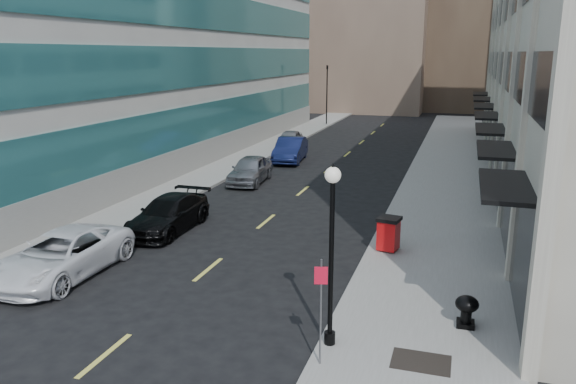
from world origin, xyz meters
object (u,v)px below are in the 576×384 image
Objects in this scene: trash_bin at (389,233)px; car_grey_sedan at (290,140)px; lamppost at (332,241)px; car_blue_sedan at (290,150)px; urn_planter at (467,308)px; car_black_pickup at (169,214)px; car_white_van at (62,255)px; car_silver_sedan at (250,170)px; traffic_signal at (327,69)px; sign_post at (321,299)px.

car_grey_sedan is at bearing 126.73° from trash_bin.
car_blue_sedan is at bearing 109.50° from lamppost.
lamppost is 4.47m from urn_planter.
car_black_pickup is at bearing 155.43° from urn_planter.
car_silver_sedan is (0.94, 15.00, 0.02)m from car_white_van.
car_grey_sedan is 4.85× the size of urn_planter.
lamppost is (8.81, -7.56, 2.19)m from car_black_pickup.
car_white_van is at bearing -95.55° from car_grey_sedan.
traffic_signal reaches higher than car_grey_sedan.
car_grey_sedan is 23.98m from trash_bin.
car_silver_sedan is at bearing 100.30° from sign_post.
sign_post is at bearing -17.01° from car_white_van.
car_silver_sedan is 7.01m from car_blue_sedan.
car_white_van reaches higher than car_black_pickup.
sign_post is (8.50, -25.01, 1.01)m from car_blue_sedan.
sign_post reaches higher than urn_planter.
car_blue_sedan is (0.27, 7.00, 0.05)m from car_silver_sedan.
car_black_pickup is at bearing -98.22° from car_blue_sedan.
urn_planter is (12.11, -5.53, -0.04)m from car_black_pickup.
urn_planter is (13.02, 0.02, -0.08)m from car_white_van.
car_black_pickup is 9.28m from trash_bin.
car_blue_sedan is at bearing 118.23° from urn_planter.
car_white_van is 6.26× the size of urn_planter.
car_grey_sedan reaches higher than urn_planter.
lamppost is (8.50, -24.00, 2.09)m from car_blue_sedan.
car_white_van is at bearing -98.34° from car_silver_sedan.
car_silver_sedan is 12.04m from car_grey_sedan.
traffic_signal is at bearing 86.30° from car_grey_sedan.
traffic_signal is at bearing 92.96° from car_black_pickup.
car_blue_sedan is (0.31, 16.44, 0.11)m from car_black_pickup.
car_silver_sedan is 5.24× the size of urn_planter.
car_grey_sedan is (-0.38, 26.97, -0.04)m from car_white_van.
lamppost reaches higher than urn_planter.
lamppost reaches higher than car_blue_sedan.
sign_post reaches higher than trash_bin.
trash_bin is at bearing 86.34° from lamppost.
car_blue_sedan is 5.75× the size of urn_planter.
car_blue_sedan is 1.06× the size of lamppost.
car_silver_sedan is 19.24m from urn_planter.
car_silver_sedan is 0.91× the size of car_blue_sedan.
sign_post reaches higher than car_white_van.
car_silver_sedan is at bearing 128.87° from urn_planter.
sign_post is at bearing -90.00° from lamppost.
sign_post is at bearing -77.75° from car_grey_sedan.
trash_bin is at bearing -68.68° from car_blue_sedan.
car_blue_sedan is 25.55m from lamppost.
traffic_signal is 1.48× the size of lamppost.
urn_planter is (3.30, 2.02, -2.23)m from lamppost.
trash_bin reaches higher than urn_planter.
sign_post is (8.81, -8.56, 1.11)m from car_black_pickup.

